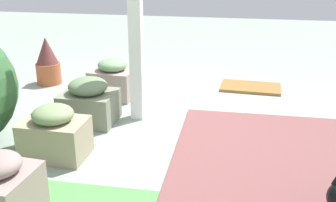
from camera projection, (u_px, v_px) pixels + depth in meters
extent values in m
plane|color=gray|center=(170.00, 128.00, 3.59)|extent=(12.00, 12.00, 0.00)
cube|color=brown|center=(300.00, 186.00, 2.70)|extent=(1.80, 2.40, 0.02)
cube|color=gray|center=(113.00, 84.00, 4.26)|extent=(0.47, 0.39, 0.30)
ellipsoid|color=gray|center=(112.00, 65.00, 4.19)|extent=(0.30, 0.30, 0.13)
cube|color=gray|center=(90.00, 107.00, 3.66)|extent=(0.49, 0.41, 0.28)
ellipsoid|color=#657C58|center=(88.00, 86.00, 3.59)|extent=(0.35, 0.35, 0.16)
cube|color=tan|center=(55.00, 139.00, 3.05)|extent=(0.48, 0.35, 0.29)
ellipsoid|color=#778D5E|center=(53.00, 114.00, 2.98)|extent=(0.31, 0.31, 0.14)
cube|color=gray|center=(1.00, 194.00, 2.37)|extent=(0.41, 0.43, 0.29)
cylinder|color=#AF5833|center=(49.00, 73.00, 4.71)|extent=(0.28, 0.28, 0.24)
cone|color=brown|center=(46.00, 50.00, 4.61)|extent=(0.25, 0.25, 0.30)
cube|color=olive|center=(251.00, 87.00, 4.57)|extent=(0.68, 0.43, 0.03)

